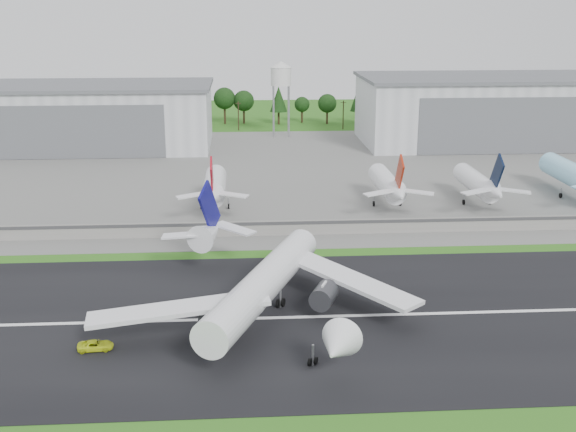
{
  "coord_description": "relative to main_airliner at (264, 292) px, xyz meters",
  "views": [
    {
      "loc": [
        -20.84,
        -100.65,
        50.22
      ],
      "look_at": [
        -11.69,
        40.0,
        9.0
      ],
      "focal_mm": 45.0,
      "sensor_mm": 36.0,
      "label": 1
    }
  ],
  "objects": [
    {
      "name": "main_airliner",
      "position": [
        0.0,
        0.0,
        0.0
      ],
      "size": [
        53.28,
        57.23,
        18.17
      ],
      "rotation": [
        0.0,
        0.0,
        2.77
      ],
      "color": "white",
      "rests_on": "runway"
    },
    {
      "name": "parked_jet_navy",
      "position": [
        57.95,
        66.93,
        1.05
      ],
      "size": [
        7.36,
        31.29,
        16.44
      ],
      "color": "white",
      "rests_on": "ground"
    },
    {
      "name": "parked_jet_red_b",
      "position": [
        34.18,
        66.95,
        1.14
      ],
      "size": [
        7.36,
        31.29,
        16.53
      ],
      "color": "white",
      "rests_on": "ground"
    },
    {
      "name": "ground",
      "position": [
        17.57,
        -9.59,
        -4.89
      ],
      "size": [
        600.0,
        600.0,
        0.0
      ],
      "primitive_type": "plane",
      "color": "#1D5714",
      "rests_on": "ground"
    },
    {
      "name": "apron",
      "position": [
        17.57,
        110.41,
        -4.84
      ],
      "size": [
        320.0,
        150.0,
        0.1
      ],
      "primitive_type": "cube",
      "color": "slate",
      "rests_on": "ground"
    },
    {
      "name": "water_tower",
      "position": [
        12.57,
        175.41,
        19.66
      ],
      "size": [
        8.4,
        8.4,
        29.4
      ],
      "color": "#99999E",
      "rests_on": "ground"
    },
    {
      "name": "runway_centerline",
      "position": [
        17.57,
        0.41,
        -4.78
      ],
      "size": [
        220.0,
        1.0,
        0.02
      ],
      "primitive_type": "cube",
      "color": "white",
      "rests_on": "runway"
    },
    {
      "name": "blast_fence",
      "position": [
        17.57,
        45.39,
        -3.09
      ],
      "size": [
        240.0,
        0.61,
        3.5
      ],
      "color": "gray",
      "rests_on": "ground"
    },
    {
      "name": "treeline",
      "position": [
        17.57,
        205.41,
        -4.89
      ],
      "size": [
        320.0,
        16.0,
        22.0
      ],
      "primitive_type": null,
      "color": "black",
      "rests_on": "ground"
    },
    {
      "name": "runway",
      "position": [
        17.57,
        0.41,
        -4.84
      ],
      "size": [
        320.0,
        60.0,
        0.1
      ],
      "primitive_type": "cube",
      "color": "black",
      "rests_on": "ground"
    },
    {
      "name": "hangar_west",
      "position": [
        -62.43,
        155.32,
        6.74
      ],
      "size": [
        97.0,
        44.0,
        23.2
      ],
      "color": "silver",
      "rests_on": "ground"
    },
    {
      "name": "parked_jet_red_a",
      "position": [
        -10.41,
        66.96,
        1.26
      ],
      "size": [
        7.36,
        31.29,
        16.65
      ],
      "color": "white",
      "rests_on": "ground"
    },
    {
      "name": "hangar_east",
      "position": [
        92.57,
        155.32,
        7.73
      ],
      "size": [
        102.0,
        47.0,
        25.2
      ],
      "color": "silver",
      "rests_on": "ground"
    },
    {
      "name": "utility_poles",
      "position": [
        17.57,
        190.41,
        -4.89
      ],
      "size": [
        230.0,
        3.0,
        12.0
      ],
      "primitive_type": null,
      "color": "black",
      "rests_on": "ground"
    },
    {
      "name": "ground_vehicle",
      "position": [
        -25.9,
        -9.47,
        -4.05
      ],
      "size": [
        5.58,
        3.01,
        1.49
      ],
      "primitive_type": "imported",
      "rotation": [
        0.0,
        0.0,
        1.67
      ],
      "color": "#CADA19",
      "rests_on": "runway"
    }
  ]
}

